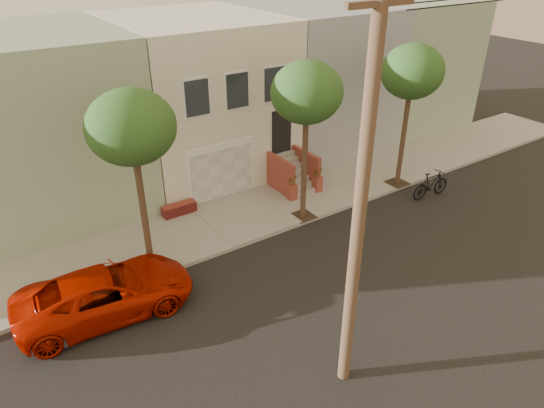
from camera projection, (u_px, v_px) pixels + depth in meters
ground at (348, 276)px, 16.70m from camera, size 90.00×90.00×0.00m
sidewalk at (263, 210)px, 20.56m from camera, size 40.00×3.70×0.15m
house_row at (195, 94)px, 23.07m from camera, size 33.10×11.70×7.00m
tree_left at (131, 129)px, 14.31m from camera, size 2.70×2.57×6.30m
tree_mid at (307, 94)px, 17.48m from camera, size 2.70×2.57×6.30m
tree_right at (412, 72)px, 20.16m from camera, size 2.70×2.57×6.30m
pickup_truck at (105, 293)px, 14.76m from camera, size 5.44×2.82×1.46m
motorcycle at (431, 185)px, 21.44m from camera, size 2.08×0.73×1.23m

